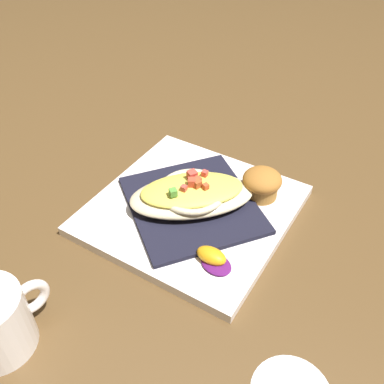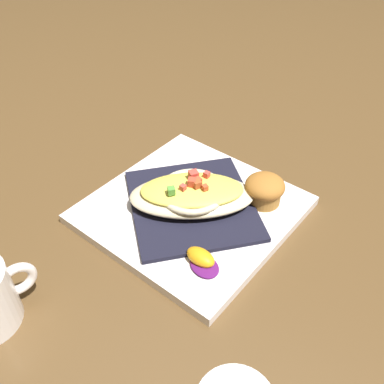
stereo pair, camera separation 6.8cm
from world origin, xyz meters
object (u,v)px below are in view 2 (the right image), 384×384
at_px(muffin, 265,189).
at_px(orange_garnish, 202,260).
at_px(square_plate, 192,210).
at_px(gratin_dish, 192,194).

height_order(muffin, orange_garnish, muffin).
xyz_separation_m(muffin, orange_garnish, (0.03, 0.16, -0.02)).
distance_m(square_plate, orange_garnish, 0.12).
height_order(square_plate, gratin_dish, gratin_dish).
relative_size(square_plate, orange_garnish, 4.68).
bearing_deg(orange_garnish, gratin_dish, -56.06).
bearing_deg(muffin, orange_garnish, 79.40).
bearing_deg(gratin_dish, square_plate, 88.05).
relative_size(gratin_dish, muffin, 3.47).
bearing_deg(gratin_dish, orange_garnish, 123.94).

